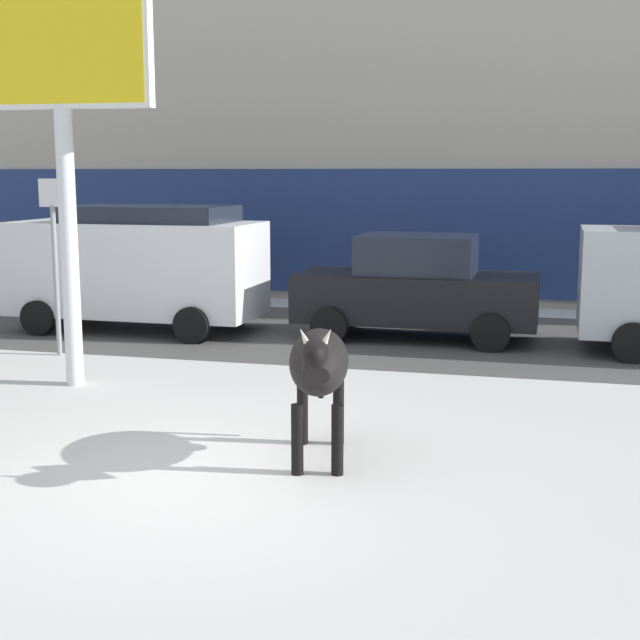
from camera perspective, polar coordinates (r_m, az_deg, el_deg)
The scene contains 9 objects.
ground_plane at distance 8.65m, azimuth -8.03°, elevation -10.15°, with size 120.00×120.00×0.00m, color silver.
road_strip at distance 15.91m, azimuth 2.66°, elevation -0.96°, with size 60.00×5.60×0.01m, color #514F4C.
building_facade at distance 22.94m, azimuth 6.58°, elevation 18.46°, with size 44.00×6.10×13.00m.
cow_black at distance 8.79m, azimuth -0.08°, elevation -3.00°, with size 0.89×1.94×1.54m.
billboard at distance 12.40m, azimuth -16.59°, elevation 15.71°, with size 2.53×0.36×5.56m.
car_white_van at distance 16.56m, azimuth -11.81°, elevation 3.59°, with size 4.62×2.16×2.32m.
car_black_sedan at distance 15.52m, azimuth 6.32°, elevation 2.10°, with size 4.22×2.02×1.84m.
pedestrian_near_billboard at distance 19.50m, azimuth -4.12°, elevation 3.56°, with size 0.36×0.24×1.73m.
street_sign at distance 14.52m, azimuth -16.91°, elevation 4.27°, with size 0.44×0.08×2.82m.
Camera 1 is at (3.14, -7.52, 2.90)m, focal length 49.09 mm.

